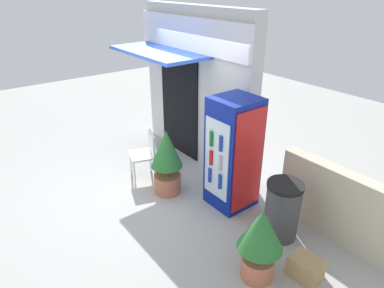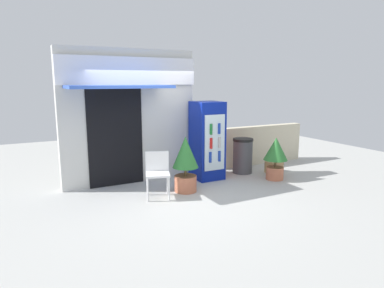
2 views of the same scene
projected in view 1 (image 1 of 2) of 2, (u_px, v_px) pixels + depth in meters
The scene contains 9 objects.
ground at pixel (145, 183), 6.19m from camera, with size 16.00×16.00×0.00m, color #B2B2AD.
storefront_building at pixel (194, 84), 6.52m from camera, with size 3.04×1.23×2.96m.
drink_cooler at pixel (233, 154), 5.28m from camera, with size 0.66×0.73×1.81m.
plastic_chair at pixel (146, 151), 6.16m from camera, with size 0.58×0.56×0.89m.
potted_plant_near_shop at pixel (167, 158), 5.67m from camera, with size 0.54×0.54×1.16m.
potted_plant_curbside at pixel (260, 239), 3.99m from camera, with size 0.55×0.55×0.99m.
trash_bin at pixel (282, 210), 4.75m from camera, with size 0.51×0.51×0.87m.
stone_boundary_wall at pixel (374, 224), 4.34m from camera, with size 2.82×0.22×1.06m, color beige.
cardboard_box at pixel (306, 268), 4.17m from camera, with size 0.38×0.29×0.29m, color tan.
Camera 1 is at (4.71, -2.51, 3.34)m, focal length 31.71 mm.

